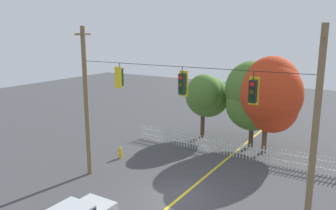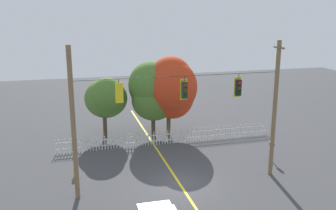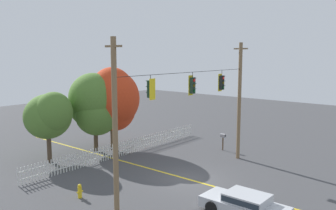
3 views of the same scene
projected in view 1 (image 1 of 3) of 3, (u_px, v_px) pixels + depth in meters
name	position (u px, v px, depth m)	size (l,w,h in m)	color
ground	(178.00, 199.00, 17.07)	(80.00, 80.00, 0.00)	#424244
lane_centerline_stripe	(178.00, 199.00, 17.07)	(0.16, 36.00, 0.01)	gold
signal_support_span	(179.00, 115.00, 16.14)	(12.40, 1.10, 8.60)	brown
traffic_signal_westbound_side	(120.00, 77.00, 17.62)	(0.43, 0.38, 1.30)	black
traffic_signal_southbound_primary	(182.00, 84.00, 15.74)	(0.43, 0.38, 1.41)	black
traffic_signal_eastbound_side	(253.00, 91.00, 14.02)	(0.43, 0.38, 1.44)	black
white_picket_fence	(248.00, 151.00, 22.30)	(17.34, 0.06, 1.12)	silver
autumn_maple_near_fence	(206.00, 95.00, 26.44)	(3.51, 3.49, 5.13)	#473828
autumn_maple_mid	(254.00, 97.00, 24.20)	(4.27, 4.10, 6.31)	#473828
autumn_oak_far_east	(271.00, 95.00, 22.81)	(4.23, 3.94, 6.73)	brown
fire_hydrant	(120.00, 153.00, 22.56)	(0.38, 0.22, 0.79)	gold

